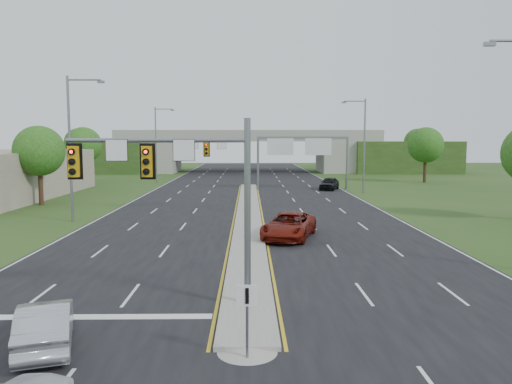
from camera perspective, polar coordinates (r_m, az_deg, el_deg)
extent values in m
plane|color=#274418|center=(19.08, -0.96, -13.04)|extent=(240.00, 240.00, 0.00)
cube|color=black|center=(53.40, -0.87, -0.73)|extent=(24.00, 160.00, 0.02)
cube|color=gray|center=(41.49, -0.88, -2.53)|extent=(2.00, 54.00, 0.16)
cone|color=gray|center=(15.31, -1.00, -17.56)|extent=(2.00, 2.00, 0.16)
cube|color=gold|center=(41.52, -2.47, -2.63)|extent=(0.12, 54.00, 0.01)
cube|color=gold|center=(41.52, 0.71, -2.63)|extent=(0.12, 54.00, 0.01)
cube|color=silver|center=(54.70, -13.33, -0.72)|extent=(0.12, 160.00, 0.01)
cube|color=silver|center=(54.68, 11.60, -0.68)|extent=(0.12, 160.00, 0.01)
cube|color=silver|center=(19.28, -21.23, -13.17)|extent=(10.50, 0.50, 0.01)
cylinder|color=slate|center=(18.24, -0.98, -2.59)|extent=(0.24, 0.24, 7.00)
cylinder|color=slate|center=(18.34, -11.26, 5.81)|extent=(6.50, 0.16, 0.16)
cube|color=#C9920C|center=(18.17, -12.36, 3.42)|extent=(0.35, 0.25, 1.10)
cube|color=#C9920C|center=(18.87, -20.13, 3.28)|extent=(0.35, 0.25, 1.10)
cube|color=black|center=(18.31, -12.27, 3.44)|extent=(0.55, 0.04, 1.30)
cube|color=black|center=(19.00, -19.99, 3.31)|extent=(0.55, 0.04, 1.30)
sphere|color=#FF0C05|center=(18.04, -12.47, 4.51)|extent=(0.20, 0.20, 0.20)
sphere|color=#FF0C05|center=(18.73, -20.30, 4.33)|extent=(0.20, 0.20, 0.20)
cube|color=white|center=(18.56, -15.65, 4.63)|extent=(0.75, 0.04, 0.75)
cube|color=white|center=(18.10, -8.24, 4.76)|extent=(0.75, 0.04, 0.75)
cylinder|color=slate|center=(43.13, -0.89, 2.34)|extent=(0.24, 0.24, 7.00)
cylinder|color=slate|center=(43.17, -5.23, 5.90)|extent=(6.50, 0.16, 0.16)
cube|color=#C9920C|center=(42.95, -5.68, 4.90)|extent=(0.35, 0.25, 1.10)
cube|color=#C9920C|center=(43.25, -9.13, 4.86)|extent=(0.35, 0.25, 1.10)
cube|color=black|center=(43.09, -5.67, 4.90)|extent=(0.55, 0.04, 1.30)
cube|color=black|center=(43.39, -9.10, 4.86)|extent=(0.55, 0.04, 1.30)
sphere|color=#FF0C05|center=(42.82, -5.70, 5.36)|extent=(0.20, 0.20, 0.20)
sphere|color=#FF0C05|center=(43.12, -9.16, 5.32)|extent=(0.20, 0.20, 0.20)
cube|color=white|center=(43.20, -7.14, 5.42)|extent=(0.75, 0.04, 0.75)
cube|color=white|center=(43.01, -3.94, 5.45)|extent=(0.75, 0.04, 0.75)
cylinder|color=slate|center=(14.47, -1.02, -14.71)|extent=(0.08, 0.08, 2.20)
cube|color=white|center=(14.16, -1.02, -11.76)|extent=(0.60, 0.04, 0.60)
cube|color=black|center=(14.13, -1.03, -11.79)|extent=(0.10, 0.02, 0.45)
cylinder|color=slate|center=(63.12, 0.23, 3.29)|extent=(0.28, 0.28, 6.60)
cylinder|color=slate|center=(64.32, 10.36, 3.25)|extent=(0.28, 0.28, 6.60)
cube|color=slate|center=(63.41, 5.37, 6.17)|extent=(11.50, 0.35, 0.35)
cube|color=#0B531C|center=(62.97, 2.79, 5.19)|extent=(3.20, 0.08, 2.00)
cube|color=#0B531C|center=(63.45, 7.14, 5.16)|extent=(3.20, 0.08, 2.00)
cube|color=silver|center=(62.92, 2.79, 5.19)|extent=(3.30, 0.03, 2.10)
cube|color=silver|center=(63.40, 7.14, 5.16)|extent=(3.30, 0.03, 2.10)
cube|color=gray|center=(99.57, -10.70, 3.98)|extent=(6.00, 12.00, 6.00)
cube|color=gray|center=(99.55, 9.01, 4.01)|extent=(6.00, 12.00, 6.00)
cube|color=#274418|center=(102.60, -17.89, 3.85)|extent=(20.00, 14.00, 6.00)
cube|color=#274418|center=(102.56, 16.20, 3.90)|extent=(20.00, 14.00, 6.00)
cube|color=gray|center=(98.04, -0.85, 6.16)|extent=(50.00, 12.00, 1.20)
cube|color=gray|center=(92.25, -0.85, 6.83)|extent=(50.00, 0.40, 0.90)
cube|color=gray|center=(103.85, -0.85, 6.73)|extent=(50.00, 0.40, 0.90)
cylinder|color=slate|center=(40.39, -20.49, 4.56)|extent=(0.20, 0.20, 11.00)
cylinder|color=slate|center=(40.23, -19.05, 12.03)|extent=(2.50, 0.12, 0.12)
cube|color=slate|center=(39.85, -17.30, 11.93)|extent=(0.50, 0.25, 0.18)
cylinder|color=slate|center=(74.29, -11.37, 5.27)|extent=(0.20, 0.20, 11.00)
cylinder|color=slate|center=(74.21, -10.50, 9.30)|extent=(2.50, 0.12, 0.12)
cube|color=slate|center=(74.00, -9.53, 9.21)|extent=(0.50, 0.25, 0.18)
cube|color=slate|center=(25.88, 25.14, 15.05)|extent=(0.50, 0.25, 0.18)
cylinder|color=slate|center=(59.58, 12.28, 5.12)|extent=(0.20, 0.20, 11.00)
cylinder|color=slate|center=(59.48, 11.20, 10.15)|extent=(2.50, 0.12, 0.12)
cube|color=slate|center=(59.22, 9.99, 10.05)|extent=(0.50, 0.25, 0.18)
cylinder|color=#382316|center=(52.23, -23.39, 0.83)|extent=(0.44, 0.44, 4.00)
sphere|color=#234813|center=(52.07, -23.54, 4.33)|extent=(4.80, 4.80, 4.80)
cylinder|color=#382316|center=(77.01, -19.03, 2.57)|extent=(0.44, 0.44, 4.25)
sphere|color=#234813|center=(76.90, -19.12, 5.10)|extent=(5.20, 5.20, 5.20)
cylinder|color=#382316|center=(77.62, 18.74, 2.60)|extent=(0.44, 0.44, 4.25)
sphere|color=#234813|center=(77.51, 18.82, 5.11)|extent=(5.20, 5.20, 5.20)
cylinder|color=#382316|center=(118.39, -19.60, 3.67)|extent=(0.44, 0.44, 4.50)
sphere|color=#234813|center=(118.33, -19.66, 5.41)|extent=(6.00, 6.00, 6.00)
cylinder|color=#382316|center=(114.67, -12.95, 3.74)|extent=(0.44, 0.44, 4.25)
sphere|color=#234813|center=(114.60, -12.99, 5.44)|extent=(5.60, 5.60, 5.60)
cylinder|color=#382316|center=(114.64, 11.27, 3.77)|extent=(0.44, 0.44, 4.25)
sphere|color=#234813|center=(114.57, 11.30, 5.47)|extent=(5.60, 5.60, 5.60)
cylinder|color=#382316|center=(118.36, 17.93, 3.73)|extent=(0.44, 0.44, 4.50)
sphere|color=#234813|center=(118.29, 17.98, 5.47)|extent=(6.00, 6.00, 6.00)
imported|color=#A8A9AF|center=(16.69, -22.93, -13.74)|extent=(2.73, 4.48, 1.39)
imported|color=#68130A|center=(31.70, 3.78, -3.84)|extent=(4.28, 6.37, 1.62)
imported|color=black|center=(63.40, 8.38, 0.98)|extent=(3.41, 4.97, 1.57)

